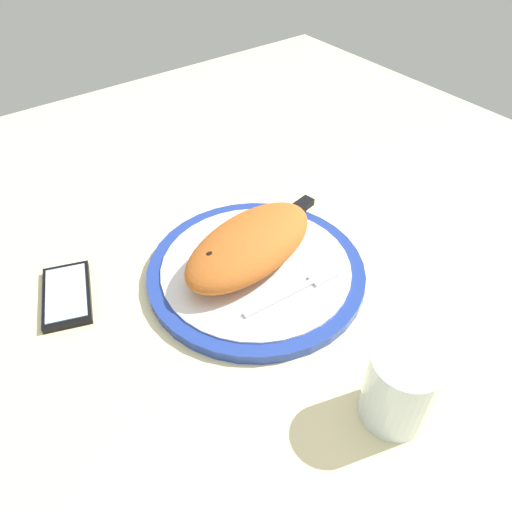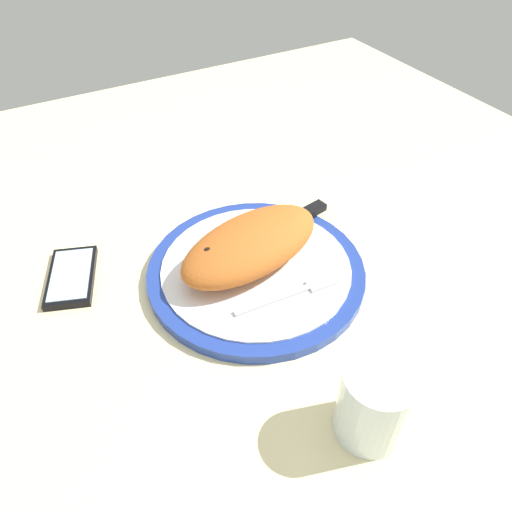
% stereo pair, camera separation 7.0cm
% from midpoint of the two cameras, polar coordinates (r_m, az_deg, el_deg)
% --- Properties ---
extents(ground_plane, '(1.50, 1.50, 0.03)m').
position_cam_midpoint_polar(ground_plane, '(0.74, -2.72, -3.20)').
color(ground_plane, beige).
extents(plate, '(0.32, 0.32, 0.02)m').
position_cam_midpoint_polar(plate, '(0.72, -2.78, -1.86)').
color(plate, '#233D99').
rests_on(plate, ground_plane).
extents(calzone, '(0.25, 0.16, 0.06)m').
position_cam_midpoint_polar(calzone, '(0.70, -3.72, 1.10)').
color(calzone, '#C16023').
rests_on(calzone, plate).
extents(fork, '(0.15, 0.02, 0.00)m').
position_cam_midpoint_polar(fork, '(0.68, 2.17, -3.87)').
color(fork, silver).
rests_on(fork, plate).
extents(knife, '(0.22, 0.06, 0.01)m').
position_cam_midpoint_polar(knife, '(0.79, 0.33, 4.00)').
color(knife, silver).
rests_on(knife, plate).
extents(smartphone, '(0.10, 0.13, 0.01)m').
position_cam_midpoint_polar(smartphone, '(0.75, -23.67, -4.27)').
color(smartphone, black).
rests_on(smartphone, ground_plane).
extents(water_glass, '(0.08, 0.08, 0.10)m').
position_cam_midpoint_polar(water_glass, '(0.57, 12.76, -15.26)').
color(water_glass, silver).
rests_on(water_glass, ground_plane).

